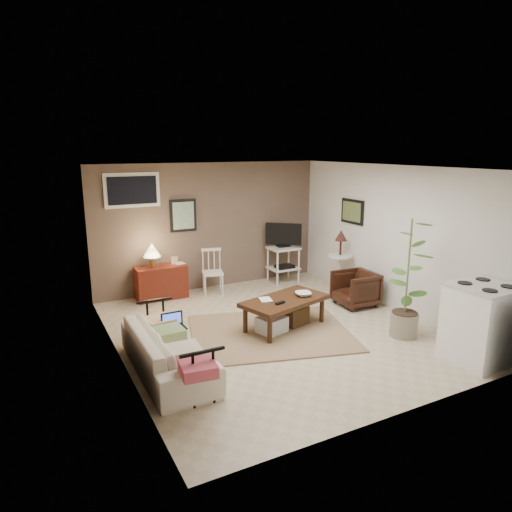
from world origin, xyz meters
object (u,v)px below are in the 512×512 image
red_console (160,279)px  coffee_table (284,311)px  potted_plant (408,274)px  armchair (355,287)px  tv_stand (284,251)px  stove (482,323)px  sofa (167,343)px  side_table (340,254)px  spindle_chair (213,273)px

red_console → coffee_table: bearing=-60.9°
potted_plant → armchair: bearing=80.6°
coffee_table → armchair: 1.65m
red_console → tv_stand: size_ratio=0.86×
armchair → potted_plant: potted_plant is taller
coffee_table → tv_stand: size_ratio=1.20×
potted_plant → stove: 1.14m
coffee_table → sofa: bearing=-165.7°
tv_stand → side_table: bearing=-60.8°
coffee_table → spindle_chair: spindle_chair is taller
red_console → spindle_chair: size_ratio=1.26×
coffee_table → armchair: bearing=11.1°
sofa → tv_stand: size_ratio=1.55×
tv_stand → stove: (0.43, -4.17, -0.13)m
coffee_table → sofa: size_ratio=0.78×
coffee_table → spindle_chair: size_ratio=1.76×
sofa → potted_plant: bearing=-99.2°
spindle_chair → armchair: spindle_chair is taller
coffee_table → potted_plant: bearing=-36.7°
side_table → armchair: size_ratio=1.80×
side_table → potted_plant: potted_plant is taller
coffee_table → potted_plant: 1.86m
sofa → armchair: (3.57, 0.82, -0.04)m
sofa → stove: stove is taller
coffee_table → stove: 2.66m
tv_stand → potted_plant: potted_plant is taller
sofa → tv_stand: (3.20, 2.61, 0.27)m
potted_plant → stove: (0.29, -1.01, -0.43)m
red_console → potted_plant: bearing=-51.2°
tv_stand → red_console: bearing=176.9°
tv_stand → side_table: size_ratio=1.01×
coffee_table → potted_plant: size_ratio=0.83×
red_console → side_table: (3.09, -1.19, 0.38)m
sofa → spindle_chair: spindle_chair is taller
tv_stand → armchair: tv_stand is taller
coffee_table → red_console: red_console is taller
sofa → side_table: side_table is taller
coffee_table → potted_plant: potted_plant is taller
sofa → spindle_chair: 3.10m
tv_stand → potted_plant: size_ratio=0.69×
spindle_chair → armchair: bearing=-43.2°
potted_plant → stove: bearing=-74.1°
sofa → red_console: red_console is taller
tv_stand → stove: bearing=-84.1°
red_console → stove: size_ratio=1.02×
red_console → spindle_chair: (0.96, -0.14, 0.03)m
red_console → stove: 5.21m
spindle_chair → red_console: bearing=172.0°
armchair → potted_plant: 1.50m
red_console → tv_stand: 2.52m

